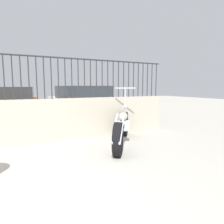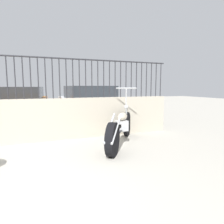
# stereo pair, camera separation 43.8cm
# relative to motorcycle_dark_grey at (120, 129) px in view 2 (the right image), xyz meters

# --- Properties ---
(low_wall) EXTENTS (8.12, 0.18, 1.03)m
(low_wall) POSITION_rel_motorcycle_dark_grey_xyz_m (-2.20, 1.04, 0.13)
(low_wall) COLOR beige
(low_wall) RESTS_ON ground_plane
(fence_railing) EXTENTS (8.12, 0.04, 0.98)m
(fence_railing) POSITION_rel_motorcycle_dark_grey_xyz_m (-2.20, 1.04, 1.26)
(fence_railing) COLOR #2D2D33
(fence_railing) RESTS_ON low_wall
(motorcycle_dark_grey) EXTENTS (1.45, 1.93, 1.30)m
(motorcycle_dark_grey) POSITION_rel_motorcycle_dark_grey_xyz_m (0.00, 0.00, 0.00)
(motorcycle_dark_grey) COLOR black
(motorcycle_dark_grey) RESTS_ON ground_plane
(car_orange) EXTENTS (2.19, 4.09, 1.31)m
(car_orange) POSITION_rel_motorcycle_dark_grey_xyz_m (-2.22, 4.02, 0.28)
(car_orange) COLOR black
(car_orange) RESTS_ON ground_plane
(car_white) EXTENTS (1.84, 4.38, 1.35)m
(car_white) POSITION_rel_motorcycle_dark_grey_xyz_m (0.27, 3.76, 0.29)
(car_white) COLOR black
(car_white) RESTS_ON ground_plane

